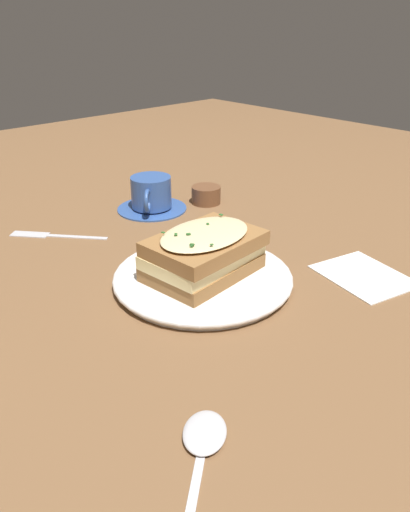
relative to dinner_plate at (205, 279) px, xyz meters
The scene contains 8 objects.
ground_plane 0.03m from the dinner_plate, 99.90° to the right, with size 2.40×2.40×0.00m, color brown.
dinner_plate is the anchor object (origin of this frame).
sandwich 0.04m from the dinner_plate, 44.82° to the right, with size 0.12×0.17×0.07m.
teacup_with_saucer 0.32m from the dinner_plate, 156.19° to the left, with size 0.14×0.14×0.07m.
fork 0.32m from the dinner_plate, 165.07° to the right, with size 0.14×0.12×0.00m.
spoon 0.29m from the dinner_plate, 43.40° to the right, with size 0.12×0.14×0.01m.
napkin 0.24m from the dinner_plate, 52.69° to the left, with size 0.13×0.11×0.00m, color white.
condiment_pot 0.34m from the dinner_plate, 136.54° to the left, with size 0.06×0.06×0.03m, color brown.
Camera 1 is at (0.46, -0.40, 0.35)m, focal length 35.00 mm.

